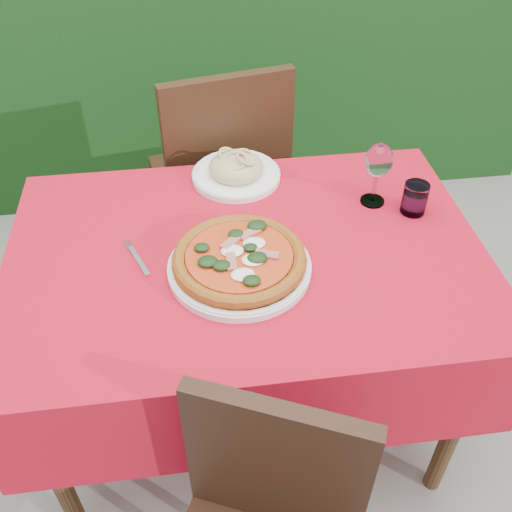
{
  "coord_description": "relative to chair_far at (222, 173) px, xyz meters",
  "views": [
    {
      "loc": [
        -0.13,
        -1.13,
        1.74
      ],
      "look_at": [
        0.02,
        -0.05,
        0.77
      ],
      "focal_mm": 40.0,
      "sensor_mm": 36.0,
      "label": 1
    }
  ],
  "objects": [
    {
      "name": "pizza_plate",
      "position": [
        -0.01,
        -0.73,
        0.22
      ],
      "size": [
        0.42,
        0.42,
        0.07
      ],
      "rotation": [
        0.0,
        0.0,
        0.35
      ],
      "color": "white",
      "rests_on": "dining_table"
    },
    {
      "name": "chair_far",
      "position": [
        0.0,
        0.0,
        0.0
      ],
      "size": [
        0.53,
        0.53,
        0.98
      ],
      "rotation": [
        0.0,
        0.0,
        3.35
      ],
      "color": "black",
      "rests_on": "ground"
    },
    {
      "name": "pasta_plate",
      "position": [
        0.02,
        -0.32,
        0.21
      ],
      "size": [
        0.27,
        0.27,
        0.08
      ],
      "rotation": [
        0.0,
        0.0,
        -0.23
      ],
      "color": "white",
      "rests_on": "dining_table"
    },
    {
      "name": "water_glass",
      "position": [
        0.5,
        -0.55,
        0.23
      ],
      "size": [
        0.07,
        0.07,
        0.09
      ],
      "color": "silver",
      "rests_on": "dining_table"
    },
    {
      "name": "wine_glass",
      "position": [
        0.4,
        -0.49,
        0.32
      ],
      "size": [
        0.08,
        0.08,
        0.19
      ],
      "color": "white",
      "rests_on": "dining_table"
    },
    {
      "name": "dining_table",
      "position": [
        0.01,
        -0.65,
        0.03
      ],
      "size": [
        1.26,
        0.86,
        0.75
      ],
      "color": "#4C3418",
      "rests_on": "ground"
    },
    {
      "name": "fork",
      "position": [
        -0.27,
        -0.66,
        0.19
      ],
      "size": [
        0.08,
        0.17,
        0.0
      ],
      "primitive_type": "cube",
      "rotation": [
        0.0,
        0.0,
        0.39
      ],
      "color": "silver",
      "rests_on": "dining_table"
    },
    {
      "name": "ground",
      "position": [
        0.01,
        -0.65,
        -0.56
      ],
      "size": [
        60.0,
        60.0,
        0.0
      ],
      "primitive_type": "plane",
      "color": "slate",
      "rests_on": "ground"
    }
  ]
}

